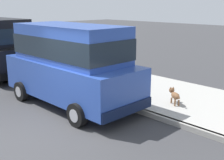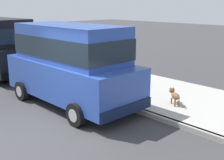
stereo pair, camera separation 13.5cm
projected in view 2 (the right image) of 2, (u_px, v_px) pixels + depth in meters
The scene contains 5 objects.
ground_plane at pixel (26, 137), 6.99m from camera, with size 80.00×80.00×0.00m, color #38383A.
curb at pixel (120, 104), 9.09m from camera, with size 0.16×64.00×0.14m, color gray.
sidewalk at pixel (156, 93), 10.28m from camera, with size 3.60×64.00×0.14m, color #A8A59E.
car_blue_van at pixel (71, 61), 8.94m from camera, with size 2.18×4.92×2.52m.
dog_brown at pixel (175, 95), 8.80m from camera, with size 0.47×0.66×0.49m.
Camera 2 is at (-2.85, -6.11, 3.11)m, focal length 46.39 mm.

